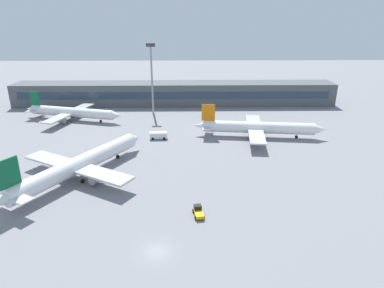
# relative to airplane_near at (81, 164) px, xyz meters

# --- Properties ---
(ground_plane) EXTENTS (400.00, 400.00, 0.00)m
(ground_plane) POSITION_rel_airplane_near_xyz_m (19.50, 12.98, -3.27)
(ground_plane) COLOR gray
(terminal_building) EXTENTS (131.14, 12.13, 9.00)m
(terminal_building) POSITION_rel_airplane_near_xyz_m (19.50, 68.34, 1.24)
(terminal_building) COLOR #4C5156
(terminal_building) RESTS_ON ground_plane
(airplane_near) EXTENTS (28.27, 38.79, 10.71)m
(airplane_near) POSITION_rel_airplane_near_xyz_m (0.00, 0.00, 0.00)
(airplane_near) COLOR silver
(airplane_near) RESTS_ON ground_plane
(airplane_mid) EXTENTS (40.07, 28.10, 9.91)m
(airplane_mid) POSITION_rel_airplane_near_xyz_m (46.47, 26.55, -0.25)
(airplane_mid) COLOR white
(airplane_mid) RESTS_ON ground_plane
(airplane_far) EXTENTS (37.39, 26.58, 9.42)m
(airplane_far) POSITION_rel_airplane_near_xyz_m (-16.00, 45.58, -0.39)
(airplane_far) COLOR white
(airplane_far) RESTS_ON ground_plane
(baggage_tug_yellow) EXTENTS (2.25, 3.78, 1.75)m
(baggage_tug_yellow) POSITION_rel_airplane_near_xyz_m (26.46, -16.68, -2.47)
(baggage_tug_yellow) COLOR #F2B20C
(baggage_tug_yellow) RESTS_ON ground_plane
(service_van_white) EXTENTS (5.29, 2.52, 2.08)m
(service_van_white) POSITION_rel_airplane_near_xyz_m (15.86, 25.46, -2.15)
(service_van_white) COLOR white
(service_van_white) RESTS_ON ground_plane
(floodlight_tower_west) EXTENTS (3.20, 0.80, 25.70)m
(floodlight_tower_west) POSITION_rel_airplane_near_xyz_m (11.72, 54.49, 11.60)
(floodlight_tower_west) COLOR gray
(floodlight_tower_west) RESTS_ON ground_plane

